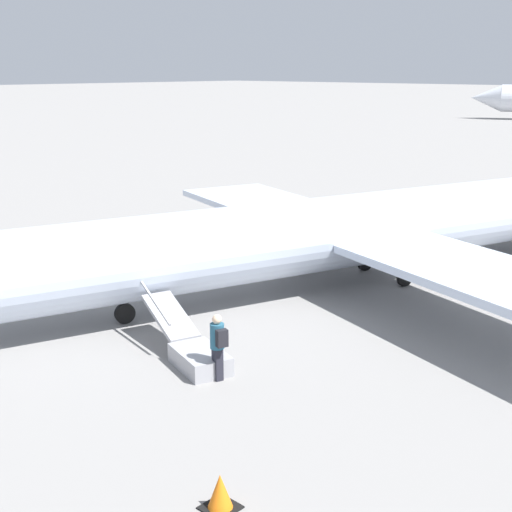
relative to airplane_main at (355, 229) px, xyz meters
The scene contains 5 objects.
ground_plane 2.25m from the airplane_main, 17.99° to the right, with size 600.00×600.00×0.00m, color gray.
airplane_main is the anchor object (origin of this frame).
boarding_stairs 9.13m from the airplane_main, ahead, with size 2.19×4.13×1.70m.
passenger 9.56m from the airplane_main, 14.62° to the left, with size 0.42×0.57×1.74m.
traffic_cone_near_stairs 14.55m from the airplane_main, 26.06° to the left, with size 0.62×0.62×0.68m.
Camera 1 is at (19.85, 14.75, 7.67)m, focal length 50.00 mm.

